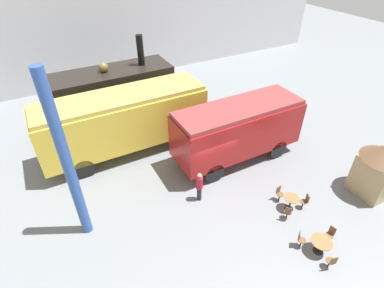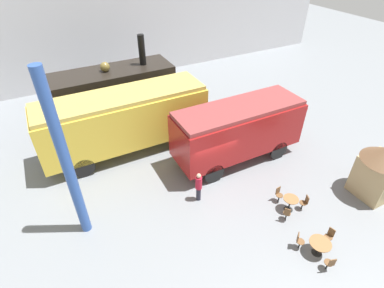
{
  "view_description": "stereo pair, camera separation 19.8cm",
  "coord_description": "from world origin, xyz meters",
  "px_view_note": "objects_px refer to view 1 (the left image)",
  "views": [
    {
      "loc": [
        -6.9,
        -10.98,
        11.51
      ],
      "look_at": [
        -0.46,
        1.0,
        1.6
      ],
      "focal_mm": 28.0,
      "sensor_mm": 36.0,
      "label": 1
    },
    {
      "loc": [
        -6.73,
        -11.07,
        11.51
      ],
      "look_at": [
        -0.46,
        1.0,
        1.6
      ],
      "focal_mm": 28.0,
      "sensor_mm": 36.0,
      "label": 2
    }
  ],
  "objects_px": {
    "passenger_coach_vintage": "(124,119)",
    "cafe_table_near": "(291,200)",
    "steam_locomotive": "(114,90)",
    "ticket_kiosk": "(380,167)",
    "streamlined_locomotive": "(247,125)",
    "visitor_person": "(199,186)",
    "cafe_chair_0": "(305,201)",
    "cafe_table_mid": "(321,243)"
  },
  "relations": [
    {
      "from": "passenger_coach_vintage",
      "to": "cafe_table_near",
      "type": "distance_m",
      "value": 10.34
    },
    {
      "from": "steam_locomotive",
      "to": "ticket_kiosk",
      "type": "relative_size",
      "value": 2.7
    },
    {
      "from": "streamlined_locomotive",
      "to": "visitor_person",
      "type": "xyz_separation_m",
      "value": [
        -4.34,
        -2.02,
        -1.18
      ]
    },
    {
      "from": "cafe_chair_0",
      "to": "ticket_kiosk",
      "type": "xyz_separation_m",
      "value": [
        3.99,
        -0.8,
        1.16
      ]
    },
    {
      "from": "steam_locomotive",
      "to": "passenger_coach_vintage",
      "type": "relative_size",
      "value": 0.83
    },
    {
      "from": "streamlined_locomotive",
      "to": "visitor_person",
      "type": "height_order",
      "value": "streamlined_locomotive"
    },
    {
      "from": "streamlined_locomotive",
      "to": "cafe_chair_0",
      "type": "relative_size",
      "value": 10.61
    },
    {
      "from": "cafe_table_mid",
      "to": "visitor_person",
      "type": "height_order",
      "value": "visitor_person"
    },
    {
      "from": "cafe_table_near",
      "to": "streamlined_locomotive",
      "type": "bearing_deg",
      "value": 81.89
    },
    {
      "from": "steam_locomotive",
      "to": "cafe_table_mid",
      "type": "height_order",
      "value": "steam_locomotive"
    },
    {
      "from": "cafe_table_mid",
      "to": "visitor_person",
      "type": "xyz_separation_m",
      "value": [
        -3.06,
        5.17,
        0.39
      ]
    },
    {
      "from": "passenger_coach_vintage",
      "to": "cafe_table_mid",
      "type": "relative_size",
      "value": 10.65
    },
    {
      "from": "streamlined_locomotive",
      "to": "cafe_table_mid",
      "type": "bearing_deg",
      "value": -100.06
    },
    {
      "from": "cafe_chair_0",
      "to": "streamlined_locomotive",
      "type": "bearing_deg",
      "value": -66.45
    },
    {
      "from": "cafe_table_mid",
      "to": "cafe_table_near",
      "type": "bearing_deg",
      "value": 76.25
    },
    {
      "from": "cafe_chair_0",
      "to": "ticket_kiosk",
      "type": "relative_size",
      "value": 0.29
    },
    {
      "from": "streamlined_locomotive",
      "to": "ticket_kiosk",
      "type": "bearing_deg",
      "value": -55.52
    },
    {
      "from": "streamlined_locomotive",
      "to": "visitor_person",
      "type": "bearing_deg",
      "value": -155.05
    },
    {
      "from": "steam_locomotive",
      "to": "ticket_kiosk",
      "type": "xyz_separation_m",
      "value": [
        9.62,
        -13.73,
        -0.6
      ]
    },
    {
      "from": "passenger_coach_vintage",
      "to": "cafe_table_near",
      "type": "bearing_deg",
      "value": -57.09
    },
    {
      "from": "cafe_table_near",
      "to": "cafe_table_mid",
      "type": "xyz_separation_m",
      "value": [
        -0.6,
        -2.46,
        -0.01
      ]
    },
    {
      "from": "ticket_kiosk",
      "to": "cafe_table_near",
      "type": "bearing_deg",
      "value": 166.77
    },
    {
      "from": "cafe_table_mid",
      "to": "streamlined_locomotive",
      "type": "bearing_deg",
      "value": 79.94
    },
    {
      "from": "streamlined_locomotive",
      "to": "cafe_chair_0",
      "type": "xyz_separation_m",
      "value": [
        0.01,
        -5.02,
        -1.62
      ]
    },
    {
      "from": "passenger_coach_vintage",
      "to": "cafe_chair_0",
      "type": "bearing_deg",
      "value": -54.9
    },
    {
      "from": "cafe_chair_0",
      "to": "visitor_person",
      "type": "relative_size",
      "value": 0.5
    },
    {
      "from": "streamlined_locomotive",
      "to": "cafe_chair_0",
      "type": "distance_m",
      "value": 5.28
    },
    {
      "from": "cafe_table_near",
      "to": "cafe_table_mid",
      "type": "distance_m",
      "value": 2.53
    },
    {
      "from": "cafe_table_near",
      "to": "cafe_chair_0",
      "type": "distance_m",
      "value": 0.75
    },
    {
      "from": "passenger_coach_vintage",
      "to": "ticket_kiosk",
      "type": "relative_size",
      "value": 3.27
    },
    {
      "from": "streamlined_locomotive",
      "to": "ticket_kiosk",
      "type": "xyz_separation_m",
      "value": [
        4.0,
        -5.83,
        -0.46
      ]
    },
    {
      "from": "streamlined_locomotive",
      "to": "cafe_chair_0",
      "type": "bearing_deg",
      "value": -89.88
    },
    {
      "from": "passenger_coach_vintage",
      "to": "streamlined_locomotive",
      "type": "bearing_deg",
      "value": -31.67
    },
    {
      "from": "ticket_kiosk",
      "to": "passenger_coach_vintage",
      "type": "bearing_deg",
      "value": 136.6
    },
    {
      "from": "cafe_chair_0",
      "to": "visitor_person",
      "type": "xyz_separation_m",
      "value": [
        -4.35,
        3.0,
        0.45
      ]
    },
    {
      "from": "streamlined_locomotive",
      "to": "ticket_kiosk",
      "type": "relative_size",
      "value": 3.08
    },
    {
      "from": "cafe_table_near",
      "to": "cafe_chair_0",
      "type": "relative_size",
      "value": 0.9
    },
    {
      "from": "passenger_coach_vintage",
      "to": "visitor_person",
      "type": "bearing_deg",
      "value": -72.24
    },
    {
      "from": "cafe_table_near",
      "to": "ticket_kiosk",
      "type": "xyz_separation_m",
      "value": [
        4.67,
        -1.1,
        1.09
      ]
    },
    {
      "from": "visitor_person",
      "to": "ticket_kiosk",
      "type": "bearing_deg",
      "value": -24.53
    },
    {
      "from": "steam_locomotive",
      "to": "cafe_chair_0",
      "type": "height_order",
      "value": "steam_locomotive"
    },
    {
      "from": "streamlined_locomotive",
      "to": "ticket_kiosk",
      "type": "distance_m",
      "value": 7.08
    }
  ]
}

